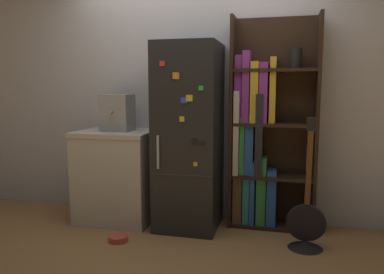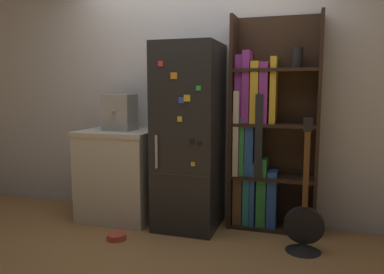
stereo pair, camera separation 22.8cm
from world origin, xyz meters
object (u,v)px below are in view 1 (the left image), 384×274
object	(u,v)px
bookshelf	(262,135)
guitar	(306,229)
refrigerator	(189,137)
espresso_machine	(117,113)
pet_bowl	(118,238)

from	to	relation	value
bookshelf	guitar	xyz separation A→B (m)	(0.40, -0.46, -0.72)
refrigerator	espresso_machine	xyz separation A→B (m)	(-0.75, 0.03, 0.22)
bookshelf	guitar	distance (m)	0.95
espresso_machine	guitar	xyz separation A→B (m)	(1.83, -0.31, -0.93)
refrigerator	guitar	distance (m)	1.32
bookshelf	refrigerator	bearing A→B (deg)	-164.97
pet_bowl	bookshelf	bearing A→B (deg)	30.47
refrigerator	espresso_machine	distance (m)	0.78
bookshelf	espresso_machine	xyz separation A→B (m)	(-1.43, -0.15, 0.21)
refrigerator	bookshelf	world-z (taller)	bookshelf
guitar	pet_bowl	bearing A→B (deg)	-171.49
bookshelf	guitar	size ratio (longest dim) A/B	1.79
bookshelf	pet_bowl	distance (m)	1.63
espresso_machine	pet_bowl	distance (m)	1.22
bookshelf	espresso_machine	size ratio (longest dim) A/B	5.53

